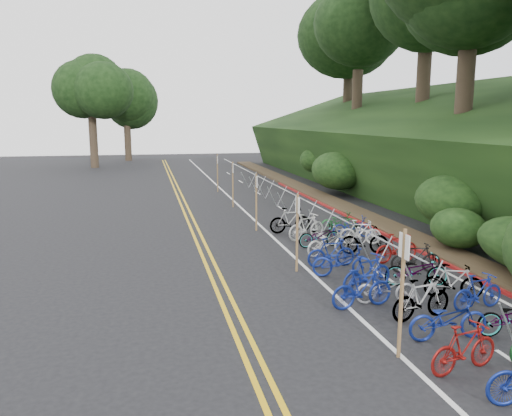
% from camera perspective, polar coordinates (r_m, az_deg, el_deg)
% --- Properties ---
extents(ground, '(120.00, 120.00, 0.00)m').
position_cam_1_polar(ground, '(11.51, 9.21, -14.64)').
color(ground, black).
rests_on(ground, ground).
extents(road_markings, '(7.47, 80.00, 0.01)m').
position_cam_1_polar(road_markings, '(20.87, 0.66, -3.12)').
color(road_markings, gold).
rests_on(road_markings, ground).
extents(red_curb, '(0.25, 28.00, 0.10)m').
position_cam_1_polar(red_curb, '(24.21, 11.40, -1.35)').
color(red_curb, maroon).
rests_on(red_curb, ground).
extents(embankment, '(14.30, 48.14, 9.11)m').
position_cam_1_polar(embankment, '(33.40, 18.18, 5.84)').
color(embankment, black).
rests_on(embankment, ground).
extents(tree_cluster, '(32.25, 53.87, 18.02)m').
position_cam_1_polar(tree_cluster, '(35.15, 11.56, 20.57)').
color(tree_cluster, '#2D2319').
rests_on(tree_cluster, ground).
extents(bike_racks_rest, '(1.14, 23.00, 1.17)m').
position_cam_1_polar(bike_racks_rest, '(24.05, 4.60, 0.70)').
color(bike_racks_rest, '#909399').
rests_on(bike_racks_rest, ground).
extents(signpost_near, '(0.08, 0.40, 2.69)m').
position_cam_1_polar(signpost_near, '(10.46, 16.36, -8.49)').
color(signpost_near, brown).
rests_on(signpost_near, ground).
extents(signposts_rest, '(0.08, 18.40, 2.50)m').
position_cam_1_polar(signposts_rest, '(24.35, -1.48, 2.21)').
color(signposts_rest, brown).
rests_on(signposts_rest, ground).
extents(bike_front, '(0.71, 1.79, 1.05)m').
position_cam_1_polar(bike_front, '(13.21, 12.04, -8.96)').
color(bike_front, navy).
rests_on(bike_front, ground).
extents(bike_valet, '(3.28, 15.22, 1.10)m').
position_cam_1_polar(bike_valet, '(15.55, 14.73, -6.29)').
color(bike_valet, navy).
rests_on(bike_valet, ground).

